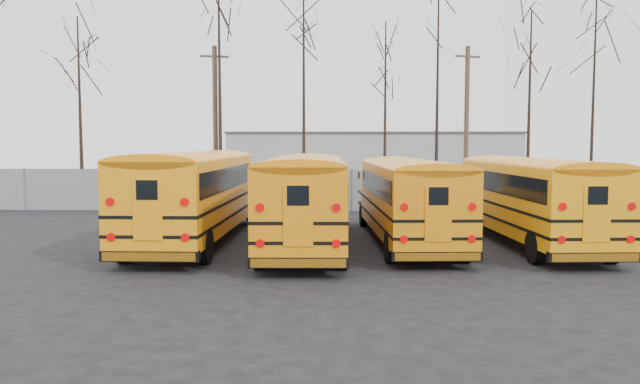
{
  "coord_description": "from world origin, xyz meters",
  "views": [
    {
      "loc": [
        -0.66,
        -17.98,
        3.28
      ],
      "look_at": [
        -1.28,
        3.3,
        1.6
      ],
      "focal_mm": 35.0,
      "sensor_mm": 36.0,
      "label": 1
    }
  ],
  "objects_px": {
    "bus_c": "(408,194)",
    "utility_pole_left": "(215,123)",
    "bus_b": "(305,193)",
    "utility_pole_right": "(466,122)",
    "bus_d": "(530,193)",
    "bus_a": "(194,189)"
  },
  "relations": [
    {
      "from": "bus_c",
      "to": "utility_pole_left",
      "type": "xyz_separation_m",
      "value": [
        -8.86,
        13.35,
        2.69
      ]
    },
    {
      "from": "bus_b",
      "to": "bus_c",
      "type": "distance_m",
      "value": 3.4
    },
    {
      "from": "bus_c",
      "to": "utility_pole_right",
      "type": "bearing_deg",
      "value": 69.1
    },
    {
      "from": "bus_c",
      "to": "bus_b",
      "type": "bearing_deg",
      "value": -169.34
    },
    {
      "from": "bus_c",
      "to": "bus_d",
      "type": "relative_size",
      "value": 0.98
    },
    {
      "from": "bus_a",
      "to": "utility_pole_right",
      "type": "height_order",
      "value": "utility_pole_right"
    },
    {
      "from": "bus_d",
      "to": "utility_pole_left",
      "type": "xyz_separation_m",
      "value": [
        -12.77,
        13.31,
        2.66
      ]
    },
    {
      "from": "bus_d",
      "to": "utility_pole_right",
      "type": "distance_m",
      "value": 16.12
    },
    {
      "from": "bus_d",
      "to": "utility_pole_right",
      "type": "height_order",
      "value": "utility_pole_right"
    },
    {
      "from": "bus_a",
      "to": "utility_pole_left",
      "type": "height_order",
      "value": "utility_pole_left"
    },
    {
      "from": "bus_b",
      "to": "bus_c",
      "type": "xyz_separation_m",
      "value": [
        3.3,
        0.82,
        -0.08
      ]
    },
    {
      "from": "bus_d",
      "to": "utility_pole_left",
      "type": "height_order",
      "value": "utility_pole_left"
    },
    {
      "from": "bus_d",
      "to": "utility_pole_right",
      "type": "xyz_separation_m",
      "value": [
        1.14,
        15.83,
        2.82
      ]
    },
    {
      "from": "bus_b",
      "to": "bus_c",
      "type": "height_order",
      "value": "bus_b"
    },
    {
      "from": "bus_a",
      "to": "bus_c",
      "type": "bearing_deg",
      "value": 0.72
    },
    {
      "from": "utility_pole_left",
      "to": "utility_pole_right",
      "type": "bearing_deg",
      "value": -2.64
    },
    {
      "from": "bus_a",
      "to": "utility_pole_right",
      "type": "relative_size",
      "value": 1.25
    },
    {
      "from": "utility_pole_right",
      "to": "bus_d",
      "type": "bearing_deg",
      "value": -113.95
    },
    {
      "from": "bus_a",
      "to": "utility_pole_left",
      "type": "xyz_separation_m",
      "value": [
        -1.92,
        13.36,
        2.54
      ]
    },
    {
      "from": "bus_b",
      "to": "bus_d",
      "type": "bearing_deg",
      "value": 5.7
    },
    {
      "from": "bus_b",
      "to": "utility_pole_left",
      "type": "bearing_deg",
      "value": 110.37
    },
    {
      "from": "bus_d",
      "to": "utility_pole_left",
      "type": "distance_m",
      "value": 18.64
    }
  ]
}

